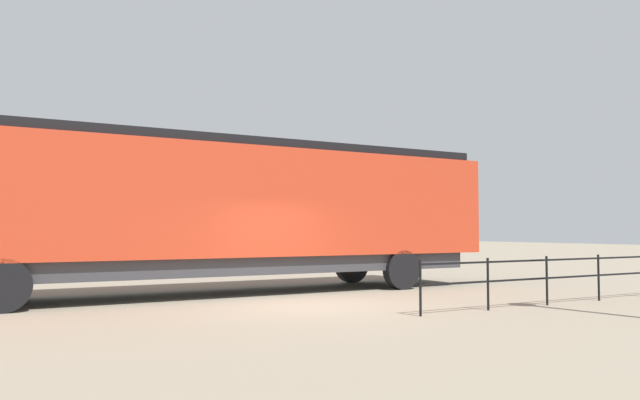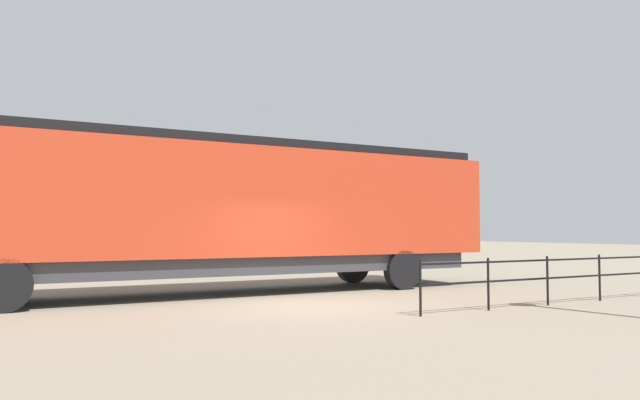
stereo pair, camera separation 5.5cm
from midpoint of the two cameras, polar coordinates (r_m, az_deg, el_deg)
The scene contains 3 objects.
ground_plane at distance 13.70m, azimuth -1.11°, elevation -9.79°, with size 120.00×120.00×0.00m, color gray.
locomotive at distance 16.48m, azimuth -7.72°, elevation -0.75°, with size 2.92×15.62×4.01m.
platform_fence at distance 15.33m, azimuth 22.36°, elevation -6.19°, with size 0.05×8.97×1.09m.
Camera 1 is at (11.94, -6.51, 1.66)m, focal length 34.49 mm.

